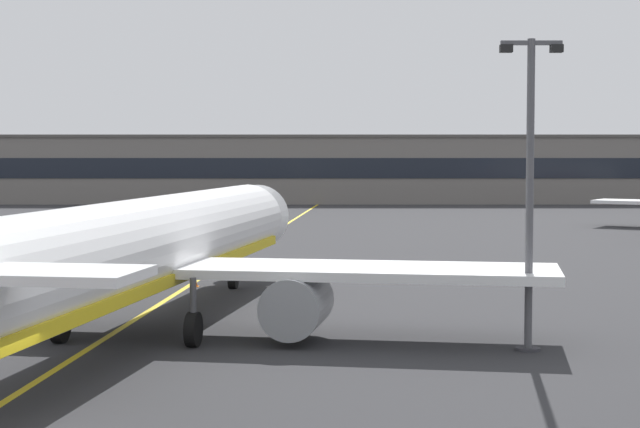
# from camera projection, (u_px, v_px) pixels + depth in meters

# --- Properties ---
(taxiway_centreline) EXTENTS (13.94, 179.51, 0.01)m
(taxiway_centreline) POSITION_uv_depth(u_px,v_px,m) (190.00, 287.00, 56.32)
(taxiway_centreline) COLOR yellow
(taxiway_centreline) RESTS_ON ground
(airliner_foreground) EXTENTS (32.36, 41.38, 11.65)m
(airliner_foreground) POSITION_uv_depth(u_px,v_px,m) (145.00, 250.00, 41.10)
(airliner_foreground) COLOR white
(airliner_foreground) RESTS_ON ground
(apron_lamp_post) EXTENTS (2.24, 0.90, 11.24)m
(apron_lamp_post) POSITION_uv_depth(u_px,v_px,m) (533.00, 188.00, 37.99)
(apron_lamp_post) COLOR #515156
(apron_lamp_post) RESTS_ON ground
(safety_cone_by_nose_gear) EXTENTS (0.44, 0.44, 0.55)m
(safety_cone_by_nose_gear) POSITION_uv_depth(u_px,v_px,m) (198.00, 282.00, 56.55)
(safety_cone_by_nose_gear) COLOR orange
(safety_cone_by_nose_gear) RESTS_ON ground
(terminal_building) EXTENTS (159.77, 12.40, 9.66)m
(terminal_building) POSITION_uv_depth(u_px,v_px,m) (291.00, 169.00, 151.58)
(terminal_building) COLOR slate
(terminal_building) RESTS_ON ground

